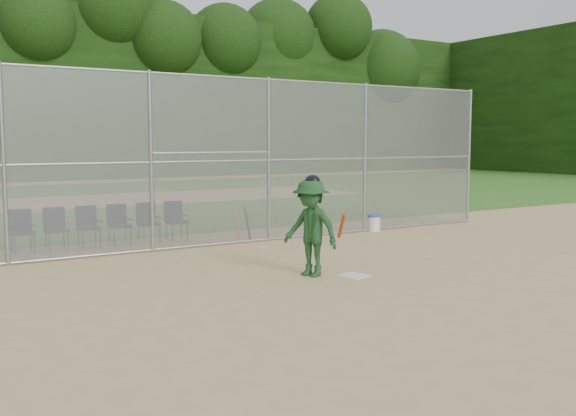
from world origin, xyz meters
TOP-DOWN VIEW (x-y plane):
  - ground at (0.00, 0.00)m, footprint 100.00×100.00m
  - grass_strip at (0.00, 18.00)m, footprint 100.00×100.00m
  - dirt_patch_far at (0.00, 18.00)m, footprint 24.00×24.00m
  - backstop_fence at (0.00, 5.00)m, footprint 16.09×0.09m
  - treeline at (0.00, 20.00)m, footprint 81.00×60.00m
  - home_plate at (0.21, 0.58)m, footprint 0.59×0.59m
  - batter_at_plate at (-0.43, 1.02)m, footprint 1.11×1.39m
  - water_cooler at (4.32, 4.97)m, footprint 0.36×0.36m
  - spare_bats at (0.49, 5.45)m, footprint 0.36×0.36m
  - chair_2 at (-4.48, 6.39)m, footprint 0.54×0.52m
  - chair_3 at (-3.76, 6.39)m, footprint 0.54×0.52m
  - chair_4 at (-3.04, 6.39)m, footprint 0.54×0.52m
  - chair_5 at (-2.31, 6.39)m, footprint 0.54×0.52m
  - chair_6 at (-1.59, 6.39)m, footprint 0.54×0.52m
  - chair_7 at (-0.86, 6.39)m, footprint 0.54×0.52m

SIDE VIEW (x-z plane):
  - ground at x=0.00m, z-range 0.00..0.00m
  - grass_strip at x=0.00m, z-range 0.01..0.01m
  - dirt_patch_far at x=0.00m, z-range 0.01..0.01m
  - home_plate at x=0.21m, z-range 0.00..0.02m
  - water_cooler at x=4.32m, z-range 0.00..0.45m
  - spare_bats at x=0.49m, z-range 0.00..0.82m
  - chair_2 at x=-4.48m, z-range 0.00..0.96m
  - chair_3 at x=-3.76m, z-range 0.00..0.96m
  - chair_4 at x=-3.04m, z-range 0.00..0.96m
  - chair_5 at x=-2.31m, z-range 0.00..0.96m
  - chair_6 at x=-1.59m, z-range 0.00..0.96m
  - chair_7 at x=-0.86m, z-range 0.00..0.96m
  - batter_at_plate at x=-0.43m, z-range -0.03..1.83m
  - backstop_fence at x=0.00m, z-range 0.07..4.07m
  - treeline at x=0.00m, z-range 0.00..11.00m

